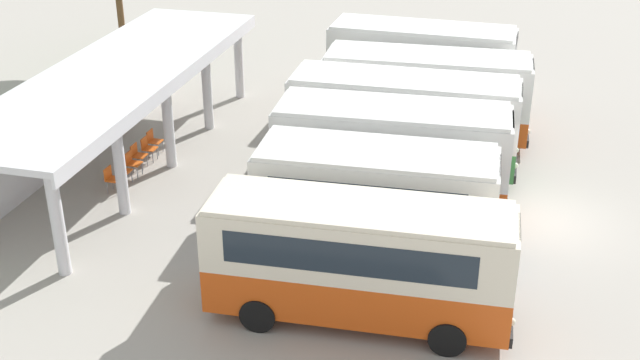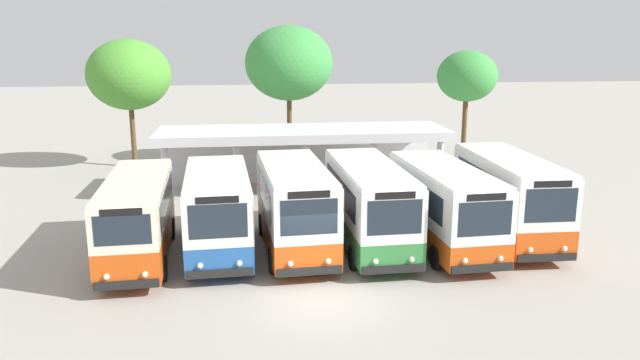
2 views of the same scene
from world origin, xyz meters
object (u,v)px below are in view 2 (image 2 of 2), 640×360
waiting_chair_end_by_column (261,185)px  waiting_chair_far_end_seat (320,183)px  city_bus_nearest_orange (138,215)px  waiting_chair_fifth_seat (308,184)px  waiting_chair_second_from_end (273,185)px  waiting_chair_middle_seat (285,185)px  city_bus_second_in_row (218,209)px  city_bus_middle_cream (295,205)px  city_bus_fifth_blue (444,203)px  city_bus_fourth_amber (369,202)px  city_bus_far_end_green (509,195)px  waiting_chair_fourth_seat (296,184)px

waiting_chair_end_by_column → waiting_chair_far_end_seat: (3.20, 0.01, 0.00)m
city_bus_nearest_orange → waiting_chair_fifth_seat: bearing=51.1°
city_bus_nearest_orange → waiting_chair_second_from_end: (5.46, 9.20, -1.23)m
waiting_chair_middle_seat → waiting_chair_fifth_seat: bearing=1.3°
waiting_chair_far_end_seat → waiting_chair_fifth_seat: bearing=-172.8°
city_bus_second_in_row → city_bus_middle_cream: bearing=1.6°
city_bus_fifth_blue → city_bus_second_in_row: bearing=178.9°
city_bus_second_in_row → city_bus_fourth_amber: city_bus_fourth_amber is taller
city_bus_far_end_green → waiting_chair_middle_seat: size_ratio=8.61×
waiting_chair_middle_seat → waiting_chair_fifth_seat: 1.28m
city_bus_nearest_orange → waiting_chair_end_by_column: bearing=62.4°
city_bus_nearest_orange → waiting_chair_fourth_seat: bearing=53.9°
city_bus_nearest_orange → waiting_chair_end_by_column: (4.82, 9.23, -1.23)m
city_bus_second_in_row → city_bus_fifth_blue: (8.87, -0.17, -0.01)m
city_bus_nearest_orange → waiting_chair_fourth_seat: (6.75, 9.25, -1.23)m
waiting_chair_fourth_seat → city_bus_fifth_blue: bearing=-61.2°
city_bus_second_in_row → waiting_chair_fourth_seat: city_bus_second_in_row is taller
city_bus_middle_cream → waiting_chair_fifth_seat: city_bus_middle_cream is taller
waiting_chair_fourth_seat → waiting_chair_end_by_column: bearing=-179.5°
city_bus_fourth_amber → waiting_chair_fourth_seat: city_bus_fourth_amber is taller
waiting_chair_fifth_seat → waiting_chair_end_by_column: bearing=178.5°
waiting_chair_fourth_seat → waiting_chair_second_from_end: bearing=-177.9°
city_bus_fifth_blue → waiting_chair_end_by_column: bearing=127.2°
city_bus_far_end_green → waiting_chair_far_end_seat: bearing=128.0°
city_bus_second_in_row → city_bus_far_end_green: bearing=2.1°
city_bus_nearest_orange → waiting_chair_end_by_column: 10.49m
city_bus_second_in_row → city_bus_nearest_orange: bearing=-176.7°
waiting_chair_second_from_end → waiting_chair_far_end_seat: bearing=1.0°
waiting_chair_fifth_seat → city_bus_fourth_amber: bearing=-80.4°
waiting_chair_end_by_column → waiting_chair_fifth_seat: size_ratio=1.00×
city_bus_fifth_blue → waiting_chair_second_from_end: (-6.36, 9.20, -1.28)m
city_bus_fourth_amber → city_bus_fifth_blue: bearing=-7.2°
city_bus_nearest_orange → city_bus_fifth_blue: (11.82, -0.01, 0.05)m
city_bus_fifth_blue → waiting_chair_middle_seat: size_ratio=8.88×
waiting_chair_fourth_seat → city_bus_second_in_row: bearing=-112.7°
city_bus_far_end_green → waiting_chair_middle_seat: 12.24m
waiting_chair_end_by_column → waiting_chair_far_end_seat: 3.20m
city_bus_second_in_row → waiting_chair_fifth_seat: city_bus_second_in_row is taller
city_bus_nearest_orange → city_bus_middle_cream: 5.92m
city_bus_second_in_row → city_bus_fifth_blue: size_ratio=0.87×
city_bus_fifth_blue → waiting_chair_far_end_seat: city_bus_fifth_blue is taller
city_bus_middle_cream → waiting_chair_far_end_seat: size_ratio=8.42×
city_bus_fifth_blue → city_bus_far_end_green: city_bus_far_end_green is taller
waiting_chair_fifth_seat → waiting_chair_far_end_seat: 0.65m
city_bus_far_end_green → waiting_chair_fifth_seat: 11.39m
city_bus_far_end_green → city_bus_nearest_orange: bearing=-177.7°
waiting_chair_second_from_end → waiting_chair_fifth_seat: (1.92, -0.04, 0.00)m
city_bus_nearest_orange → waiting_chair_far_end_seat: size_ratio=8.78×
city_bus_nearest_orange → city_bus_second_in_row: 2.96m
waiting_chair_end_by_column → waiting_chair_second_from_end: bearing=-2.8°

